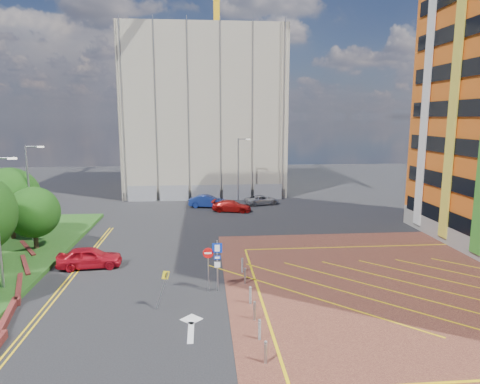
{
  "coord_description": "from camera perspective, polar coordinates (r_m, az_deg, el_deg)",
  "views": [
    {
      "loc": [
        -0.26,
        -23.77,
        10.53
      ],
      "look_at": [
        2.07,
        3.18,
        5.76
      ],
      "focal_mm": 32.0,
      "sensor_mm": 36.0,
      "label": 1
    }
  ],
  "objects": [
    {
      "name": "construction_fence",
      "position": [
        54.62,
        -3.54,
        -0.08
      ],
      "size": [
        21.6,
        0.06,
        2.0
      ],
      "primitive_type": "cube",
      "color": "gray",
      "rests_on": "ground"
    },
    {
      "name": "warning_sign",
      "position": [
        24.37,
        -10.18,
        -12.1
      ],
      "size": [
        0.82,
        0.43,
        2.24
      ],
      "color": "#9EA0A8",
      "rests_on": "ground"
    },
    {
      "name": "car_red_back",
      "position": [
        48.1,
        -1.13,
        -1.88
      ],
      "size": [
        4.7,
        2.79,
        1.28
      ],
      "primitive_type": "imported",
      "rotation": [
        0.0,
        0.0,
        1.33
      ],
      "color": "#AC100E",
      "rests_on": "ground"
    },
    {
      "name": "retaining_wall",
      "position": [
        30.06,
        -27.73,
        -11.3
      ],
      "size": [
        6.06,
        20.33,
        0.4
      ],
      "color": "maroon",
      "rests_on": "ground"
    },
    {
      "name": "construction_building",
      "position": [
        63.77,
        -4.79,
        10.38
      ],
      "size": [
        21.2,
        19.2,
        22.0
      ],
      "primitive_type": "cube",
      "color": "gray",
      "rests_on": "ground"
    },
    {
      "name": "lamp_left_far",
      "position": [
        38.91,
        -26.21,
        0.28
      ],
      "size": [
        1.53,
        0.16,
        8.0
      ],
      "color": "#9EA0A8",
      "rests_on": "grass_bed"
    },
    {
      "name": "lamp_back",
      "position": [
        52.32,
        -0.15,
        3.22
      ],
      "size": [
        1.53,
        0.16,
        8.0
      ],
      "color": "#9EA0A8",
      "rests_on": "ground"
    },
    {
      "name": "forecourt",
      "position": [
        29.65,
        24.77,
        -11.75
      ],
      "size": [
        26.0,
        26.0,
        0.02
      ],
      "primitive_type": "cube",
      "color": "brown",
      "rests_on": "ground"
    },
    {
      "name": "car_silver_back",
      "position": [
        51.94,
        2.92,
        -1.07
      ],
      "size": [
        4.54,
        3.02,
        1.16
      ],
      "primitive_type": "imported",
      "rotation": [
        0.0,
        0.0,
        1.86
      ],
      "color": "#98999E",
      "rests_on": "ground"
    },
    {
      "name": "sign_cluster",
      "position": [
        26.2,
        -3.5,
        -9.13
      ],
      "size": [
        1.17,
        0.12,
        3.2
      ],
      "color": "#9EA0A8",
      "rests_on": "ground"
    },
    {
      "name": "bollard_row",
      "position": [
        24.42,
        1.57,
        -14.34
      ],
      "size": [
        0.14,
        11.14,
        0.9
      ],
      "color": "#9EA0A8",
      "rests_on": "forecourt"
    },
    {
      "name": "tree_c",
      "position": [
        37.01,
        -25.81,
        -2.46
      ],
      "size": [
        4.0,
        4.0,
        4.9
      ],
      "color": "#3D2B1C",
      "rests_on": "grass_bed"
    },
    {
      "name": "tree_d",
      "position": [
        40.74,
        -28.35,
        -0.63
      ],
      "size": [
        5.0,
        5.0,
        6.08
      ],
      "color": "#3D2B1C",
      "rests_on": "grass_bed"
    },
    {
      "name": "car_red_left",
      "position": [
        32.3,
        -19.41,
        -8.22
      ],
      "size": [
        4.55,
        2.19,
        1.5
      ],
      "primitive_type": "imported",
      "rotation": [
        0.0,
        0.0,
        1.67
      ],
      "color": "#B30F1C",
      "rests_on": "ground"
    },
    {
      "name": "tower_crane",
      "position": [
        65.08,
        -3.07,
        23.59
      ],
      "size": [
        1.6,
        35.0,
        35.4
      ],
      "color": "yellow",
      "rests_on": "ground"
    },
    {
      "name": "ground",
      "position": [
        26.0,
        -4.06,
        -13.92
      ],
      "size": [
        140.0,
        140.0,
        0.0
      ],
      "primitive_type": "plane",
      "color": "black",
      "rests_on": "ground"
    },
    {
      "name": "car_blue_back",
      "position": [
        50.45,
        -4.32,
        -1.25
      ],
      "size": [
        4.59,
        2.37,
        1.44
      ],
      "primitive_type": "imported",
      "rotation": [
        0.0,
        0.0,
        1.37
      ],
      "color": "navy",
      "rests_on": "ground"
    }
  ]
}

